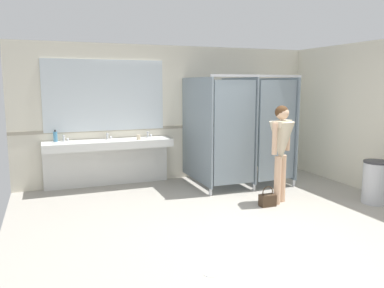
{
  "coord_description": "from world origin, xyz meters",
  "views": [
    {
      "loc": [
        -2.51,
        -4.17,
        1.9
      ],
      "look_at": [
        -0.65,
        0.65,
        1.09
      ],
      "focal_mm": 36.01,
      "sensor_mm": 36.0,
      "label": 1
    }
  ],
  "objects_px": {
    "trash_bin": "(376,182)",
    "soap_dispenser": "(55,137)",
    "handbag": "(267,200)",
    "paper_cup": "(139,137)",
    "person_standing": "(281,143)"
  },
  "relations": [
    {
      "from": "trash_bin",
      "to": "soap_dispenser",
      "type": "relative_size",
      "value": 3.2
    },
    {
      "from": "handbag",
      "to": "paper_cup",
      "type": "relative_size",
      "value": 3.57
    },
    {
      "from": "person_standing",
      "to": "paper_cup",
      "type": "height_order",
      "value": "person_standing"
    },
    {
      "from": "person_standing",
      "to": "paper_cup",
      "type": "bearing_deg",
      "value": 136.38
    },
    {
      "from": "person_standing",
      "to": "soap_dispenser",
      "type": "xyz_separation_m",
      "value": [
        -3.32,
        2.05,
        -0.0
      ]
    },
    {
      "from": "soap_dispenser",
      "to": "handbag",
      "type": "bearing_deg",
      "value": -35.12
    },
    {
      "from": "person_standing",
      "to": "handbag",
      "type": "height_order",
      "value": "person_standing"
    },
    {
      "from": "trash_bin",
      "to": "person_standing",
      "type": "xyz_separation_m",
      "value": [
        -1.42,
        0.58,
        0.64
      ]
    },
    {
      "from": "trash_bin",
      "to": "paper_cup",
      "type": "height_order",
      "value": "paper_cup"
    },
    {
      "from": "trash_bin",
      "to": "person_standing",
      "type": "height_order",
      "value": "person_standing"
    },
    {
      "from": "trash_bin",
      "to": "handbag",
      "type": "relative_size",
      "value": 2.15
    },
    {
      "from": "trash_bin",
      "to": "soap_dispenser",
      "type": "xyz_separation_m",
      "value": [
        -4.74,
        2.62,
        0.64
      ]
    },
    {
      "from": "person_standing",
      "to": "trash_bin",
      "type": "bearing_deg",
      "value": -22.05
    },
    {
      "from": "soap_dispenser",
      "to": "paper_cup",
      "type": "height_order",
      "value": "soap_dispenser"
    },
    {
      "from": "trash_bin",
      "to": "person_standing",
      "type": "distance_m",
      "value": 1.66
    }
  ]
}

